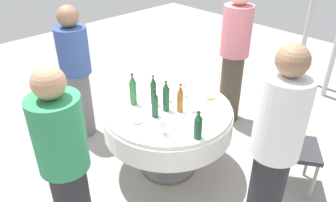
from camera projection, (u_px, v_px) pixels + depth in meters
ground_plane at (168, 166)px, 3.51m from camera, size 10.00×10.00×0.00m
dining_table at (168, 121)px, 3.21m from camera, size 1.25×1.25×0.74m
bottle_green_outer at (133, 90)px, 3.11m from camera, size 0.07×0.07×0.32m
bottle_dark_green_mid at (155, 104)px, 2.93m from camera, size 0.06×0.06×0.28m
bottle_dark_green_east at (198, 126)px, 2.66m from camera, size 0.07×0.07×0.25m
bottle_amber_left at (180, 99)px, 3.00m from camera, size 0.06×0.06×0.29m
bottle_dark_green_north at (166, 97)px, 3.02m from camera, size 0.06×0.06×0.31m
bottle_dark_green_rear at (153, 91)px, 3.12m from camera, size 0.06×0.06×0.30m
wine_glass_left at (168, 91)px, 3.19m from camera, size 0.06×0.06×0.15m
wine_glass_north at (190, 93)px, 3.18m from camera, size 0.07×0.07×0.13m
wine_glass_rear at (164, 124)px, 2.72m from camera, size 0.06×0.06×0.13m
wine_glass_west at (194, 102)px, 3.01m from camera, size 0.07×0.07×0.14m
wine_glass_right at (183, 87)px, 3.26m from camera, size 0.07×0.07×0.15m
plate_right at (181, 123)px, 2.89m from camera, size 0.22×0.22×0.02m
plate_far at (166, 86)px, 3.49m from camera, size 0.24×0.24×0.04m
plate_front at (210, 98)px, 3.26m from camera, size 0.23×0.23×0.04m
plate_near at (137, 122)px, 2.89m from camera, size 0.22×0.22×0.04m
fork_mid at (136, 96)px, 3.32m from camera, size 0.03×0.18×0.00m
person_outer at (76, 72)px, 3.64m from camera, size 0.34×0.34×1.55m
person_mid at (274, 152)px, 2.32m from camera, size 0.34×0.34×1.69m
person_east at (66, 168)px, 2.26m from camera, size 0.34×0.34×1.60m
person_left at (234, 54)px, 3.89m from camera, size 0.34×0.34×1.69m
chair_rear at (289, 141)px, 3.03m from camera, size 0.56×0.56×0.87m
tent_pole_secondary at (313, 1)px, 4.70m from camera, size 0.07×0.07×2.46m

